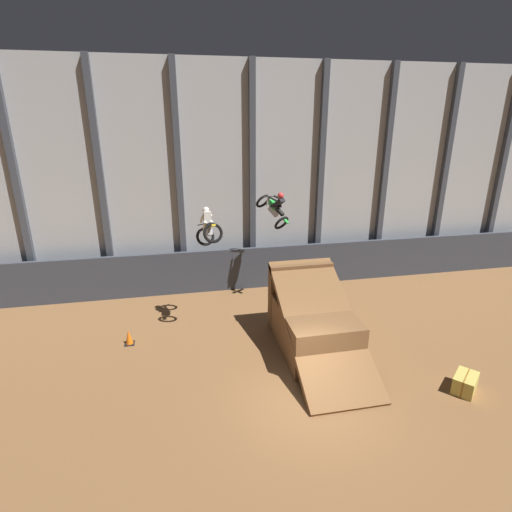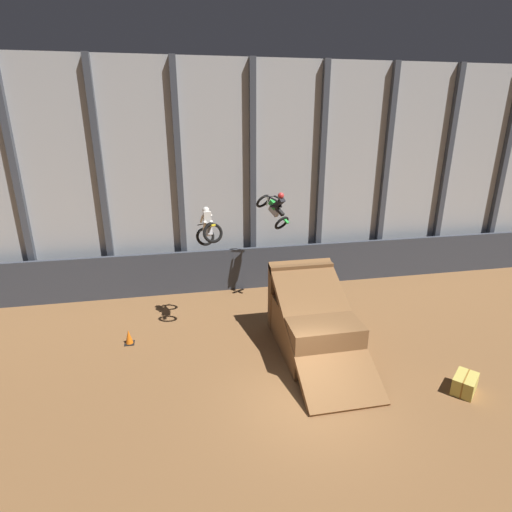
{
  "view_description": "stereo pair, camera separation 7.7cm",
  "coord_description": "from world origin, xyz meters",
  "px_view_note": "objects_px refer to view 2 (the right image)",
  "views": [
    {
      "loc": [
        -3.56,
        -9.34,
        8.11
      ],
      "look_at": [
        -0.58,
        5.45,
        2.81
      ],
      "focal_mm": 28.0,
      "sensor_mm": 36.0,
      "label": 1
    },
    {
      "loc": [
        -3.49,
        -9.36,
        8.11
      ],
      "look_at": [
        -0.58,
        5.45,
        2.81
      ],
      "focal_mm": 28.0,
      "sensor_mm": 36.0,
      "label": 2
    }
  ],
  "objects_px": {
    "dirt_ramp": "(311,321)",
    "rider_bike_left_air": "(208,229)",
    "traffic_cone_near_ramp": "(129,337)",
    "hay_bale_trackside": "(465,384)",
    "rider_bike_right_air": "(275,208)"
  },
  "relations": [
    {
      "from": "dirt_ramp",
      "to": "rider_bike_left_air",
      "type": "height_order",
      "value": "rider_bike_left_air"
    },
    {
      "from": "dirt_ramp",
      "to": "rider_bike_left_air",
      "type": "bearing_deg",
      "value": 148.9
    },
    {
      "from": "dirt_ramp",
      "to": "traffic_cone_near_ramp",
      "type": "bearing_deg",
      "value": 168.45
    },
    {
      "from": "traffic_cone_near_ramp",
      "to": "hay_bale_trackside",
      "type": "relative_size",
      "value": 0.54
    },
    {
      "from": "traffic_cone_near_ramp",
      "to": "dirt_ramp",
      "type": "bearing_deg",
      "value": -11.55
    },
    {
      "from": "traffic_cone_near_ramp",
      "to": "rider_bike_right_air",
      "type": "bearing_deg",
      "value": 24.15
    },
    {
      "from": "dirt_ramp",
      "to": "hay_bale_trackside",
      "type": "height_order",
      "value": "dirt_ramp"
    },
    {
      "from": "rider_bike_right_air",
      "to": "hay_bale_trackside",
      "type": "bearing_deg",
      "value": -92.62
    },
    {
      "from": "dirt_ramp",
      "to": "traffic_cone_near_ramp",
      "type": "distance_m",
      "value": 6.86
    },
    {
      "from": "dirt_ramp",
      "to": "hay_bale_trackside",
      "type": "relative_size",
      "value": 5.14
    },
    {
      "from": "dirt_ramp",
      "to": "rider_bike_left_air",
      "type": "distance_m",
      "value": 5.16
    },
    {
      "from": "rider_bike_right_air",
      "to": "traffic_cone_near_ramp",
      "type": "bearing_deg",
      "value": 172.53
    },
    {
      "from": "traffic_cone_near_ramp",
      "to": "hay_bale_trackside",
      "type": "distance_m",
      "value": 11.58
    },
    {
      "from": "dirt_ramp",
      "to": "rider_bike_left_air",
      "type": "relative_size",
      "value": 3.13
    },
    {
      "from": "dirt_ramp",
      "to": "rider_bike_right_air",
      "type": "distance_m",
      "value": 5.36
    }
  ]
}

